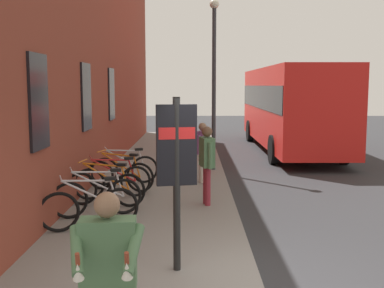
{
  "coord_description": "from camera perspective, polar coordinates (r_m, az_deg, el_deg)",
  "views": [
    {
      "loc": [
        -5.9,
        0.9,
        2.67
      ],
      "look_at": [
        2.12,
        0.93,
        1.68
      ],
      "focal_mm": 44.49,
      "sensor_mm": 36.0,
      "label": 1
    }
  ],
  "objects": [
    {
      "name": "bicycle_under_window",
      "position": [
        9.51,
        -11.27,
        -6.23
      ],
      "size": [
        0.69,
        1.7,
        0.97
      ],
      "color": "black",
      "rests_on": "sidewalk_pavement"
    },
    {
      "name": "station_facade",
      "position": [
        15.23,
        -10.99,
        12.03
      ],
      "size": [
        22.0,
        0.65,
        8.07
      ],
      "color": "brown",
      "rests_on": "ground"
    },
    {
      "name": "bicycle_far_end",
      "position": [
        10.28,
        -10.35,
        -5.21
      ],
      "size": [
        0.48,
        1.76,
        0.97
      ],
      "color": "black",
      "rests_on": "sidewalk_pavement"
    },
    {
      "name": "pedestrian_by_facade",
      "position": [
        12.5,
        1.27,
        -0.25
      ],
      "size": [
        0.56,
        0.39,
        1.58
      ],
      "color": "#B2A599",
      "rests_on": "sidewalk_pavement"
    },
    {
      "name": "city_bus",
      "position": [
        19.81,
        11.62,
        4.72
      ],
      "size": [
        10.51,
        2.68,
        3.35
      ],
      "color": "red",
      "rests_on": "ground"
    },
    {
      "name": "bicycle_leaning_wall",
      "position": [
        12.45,
        -8.02,
        -3.03
      ],
      "size": [
        0.68,
        1.7,
        0.97
      ],
      "color": "black",
      "rests_on": "sidewalk_pavement"
    },
    {
      "name": "transit_info_sign",
      "position": [
        6.44,
        -1.86,
        -1.48
      ],
      "size": [
        0.19,
        0.56,
        2.4
      ],
      "color": "black",
      "rests_on": "sidewalk_pavement"
    },
    {
      "name": "bicycle_nearest_sign",
      "position": [
        8.7,
        -12.13,
        -7.51
      ],
      "size": [
        0.69,
        1.7,
        0.97
      ],
      "color": "black",
      "rests_on": "sidewalk_pavement"
    },
    {
      "name": "bicycle_end_of_row",
      "position": [
        11.68,
        -8.59,
        -3.7
      ],
      "size": [
        0.64,
        1.72,
        0.97
      ],
      "color": "black",
      "rests_on": "sidewalk_pavement"
    },
    {
      "name": "street_lamp",
      "position": [
        14.36,
        2.65,
        8.86
      ],
      "size": [
        0.28,
        0.28,
        5.06
      ],
      "color": "#333338",
      "rests_on": "sidewalk_pavement"
    },
    {
      "name": "pedestrian_near_bus",
      "position": [
        10.14,
        1.8,
        -1.58
      ],
      "size": [
        0.63,
        0.34,
        1.69
      ],
      "color": "maroon",
      "rests_on": "sidewalk_pavement"
    },
    {
      "name": "sidewalk_pavement",
      "position": [
        14.17,
        -3.22,
        -3.59
      ],
      "size": [
        24.0,
        3.5,
        0.12
      ],
      "primitive_type": "cube",
      "color": "gray",
      "rests_on": "ground"
    },
    {
      "name": "bicycle_mid_rack",
      "position": [
        10.96,
        -9.45,
        -4.43
      ],
      "size": [
        0.67,
        1.7,
        0.97
      ],
      "color": "black",
      "rests_on": "sidewalk_pavement"
    },
    {
      "name": "ground",
      "position": [
        12.34,
        9.12,
        -5.55
      ],
      "size": [
        60.0,
        60.0,
        0.0
      ],
      "primitive_type": "plane",
      "color": "#2D2D30"
    },
    {
      "name": "tourist_with_hotdogs",
      "position": [
        4.23,
        -10.04,
        -14.17
      ],
      "size": [
        0.59,
        0.64,
        1.66
      ],
      "color": "#B2A599",
      "rests_on": "sidewalk_pavement"
    }
  ]
}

